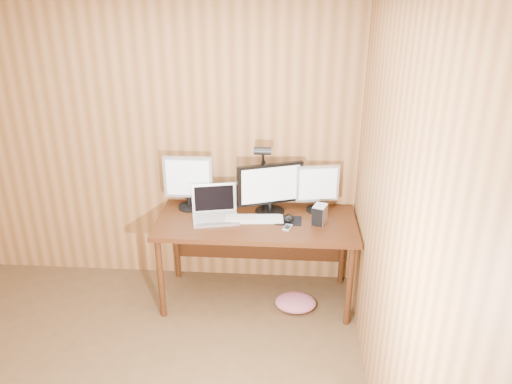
# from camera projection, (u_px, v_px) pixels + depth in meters

# --- Properties ---
(room_shell) EXTENTS (4.00, 4.00, 4.00)m
(room_shell) POSITION_uv_depth(u_px,v_px,m) (38.00, 275.00, 2.37)
(room_shell) COLOR brown
(room_shell) RESTS_ON ground
(desk) EXTENTS (1.60, 0.70, 0.75)m
(desk) POSITION_uv_depth(u_px,v_px,m) (257.00, 229.00, 4.12)
(desk) COLOR #42200D
(desk) RESTS_ON floor
(monitor_center) EXTENTS (0.53, 0.24, 0.43)m
(monitor_center) POSITION_uv_depth(u_px,v_px,m) (270.00, 188.00, 4.04)
(monitor_center) COLOR black
(monitor_center) RESTS_ON desk
(monitor_left) EXTENTS (0.41, 0.19, 0.46)m
(monitor_left) POSITION_uv_depth(u_px,v_px,m) (188.00, 181.00, 4.12)
(monitor_left) COLOR black
(monitor_left) RESTS_ON desk
(monitor_right) EXTENTS (0.35, 0.17, 0.40)m
(monitor_right) POSITION_uv_depth(u_px,v_px,m) (317.00, 187.00, 4.08)
(monitor_right) COLOR black
(monitor_right) RESTS_ON desk
(laptop) EXTENTS (0.41, 0.35, 0.26)m
(laptop) POSITION_uv_depth(u_px,v_px,m) (215.00, 210.00, 4.03)
(laptop) COLOR silver
(laptop) RESTS_ON desk
(keyboard) EXTENTS (0.49, 0.18, 0.02)m
(keyboard) POSITION_uv_depth(u_px,v_px,m) (253.00, 219.00, 4.00)
(keyboard) COLOR white
(keyboard) RESTS_ON desk
(mousepad) EXTENTS (0.21, 0.18, 0.00)m
(mousepad) POSITION_uv_depth(u_px,v_px,m) (288.00, 221.00, 3.99)
(mousepad) COLOR black
(mousepad) RESTS_ON desk
(mouse) EXTENTS (0.09, 0.13, 0.04)m
(mouse) POSITION_uv_depth(u_px,v_px,m) (289.00, 218.00, 3.98)
(mouse) COLOR black
(mouse) RESTS_ON mousepad
(hard_drive) EXTENTS (0.13, 0.16, 0.15)m
(hard_drive) POSITION_uv_depth(u_px,v_px,m) (320.00, 214.00, 3.93)
(hard_drive) COLOR silver
(hard_drive) RESTS_ON desk
(phone) EXTENTS (0.08, 0.12, 0.01)m
(phone) POSITION_uv_depth(u_px,v_px,m) (287.00, 228.00, 3.87)
(phone) COLOR silver
(phone) RESTS_ON desk
(speaker) EXTENTS (0.05, 0.05, 0.12)m
(speaker) POSITION_uv_depth(u_px,v_px,m) (319.00, 200.00, 4.21)
(speaker) COLOR black
(speaker) RESTS_ON desk
(desk_lamp) EXTENTS (0.14, 0.20, 0.60)m
(desk_lamp) POSITION_uv_depth(u_px,v_px,m) (263.00, 167.00, 4.06)
(desk_lamp) COLOR black
(desk_lamp) RESTS_ON desk
(fabric_pile) EXTENTS (0.42, 0.38, 0.11)m
(fabric_pile) POSITION_uv_depth(u_px,v_px,m) (296.00, 303.00, 4.15)
(fabric_pile) COLOR #C45F71
(fabric_pile) RESTS_ON floor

